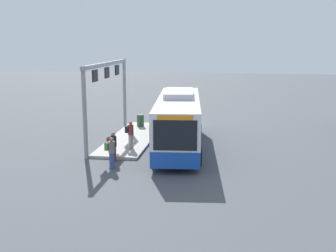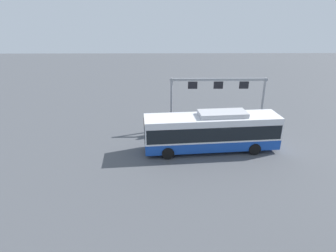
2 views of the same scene
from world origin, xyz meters
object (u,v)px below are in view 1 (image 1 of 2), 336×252
bus_main (178,119)px  trash_bin (140,120)px  person_boarding (111,152)px  person_waiting_near (113,146)px  person_waiting_mid (130,134)px

bus_main → trash_bin: 6.46m
person_boarding → person_waiting_near: bearing=103.8°
bus_main → person_waiting_near: (3.61, -3.16, -0.92)m
person_waiting_near → trash_bin: person_waiting_near is taller
bus_main → person_waiting_mid: (1.25, -2.75, -0.76)m
bus_main → trash_bin: bus_main is taller
bus_main → trash_bin: size_ratio=12.69×
bus_main → person_waiting_mid: bus_main is taller
person_waiting_near → trash_bin: 8.90m
person_waiting_mid → trash_bin: bearing=79.7°
person_boarding → person_waiting_mid: size_ratio=1.00×
bus_main → person_boarding: 5.74m
bus_main → person_waiting_near: 4.89m
person_boarding → person_waiting_near: 1.28m
bus_main → person_waiting_mid: size_ratio=6.84×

